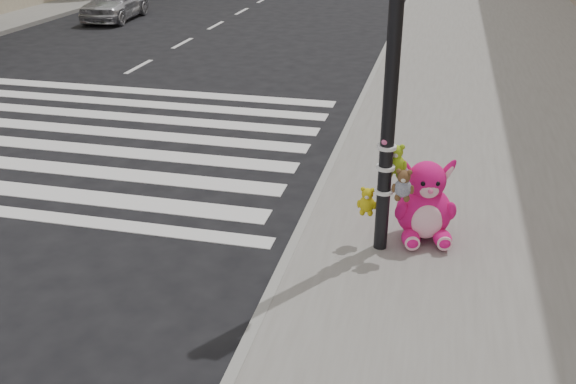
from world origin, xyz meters
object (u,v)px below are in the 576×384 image
(pink_bunny, at_px, (425,206))
(red_teddy, at_px, (432,222))
(car_silver_far, at_px, (115,2))
(signal_pole, at_px, (391,117))

(pink_bunny, distance_m, red_teddy, 0.42)
(pink_bunny, bearing_deg, red_teddy, 50.92)
(red_teddy, height_order, car_silver_far, car_silver_far)
(signal_pole, bearing_deg, car_silver_far, 127.09)
(red_teddy, bearing_deg, signal_pole, -153.01)
(pink_bunny, distance_m, car_silver_far, 18.16)
(car_silver_far, bearing_deg, pink_bunny, -55.78)
(signal_pole, distance_m, car_silver_far, 18.19)
(pink_bunny, relative_size, car_silver_far, 0.29)
(signal_pole, height_order, car_silver_far, signal_pole)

